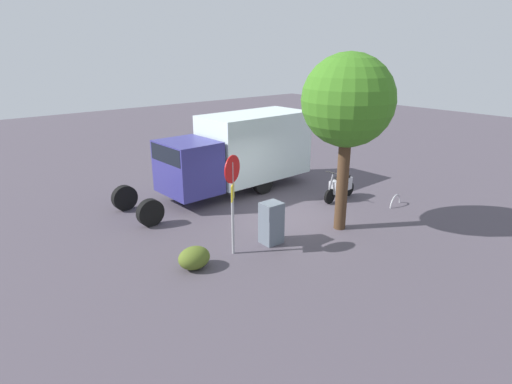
{
  "coord_description": "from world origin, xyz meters",
  "views": [
    {
      "loc": [
        9.43,
        9.65,
        5.47
      ],
      "look_at": [
        0.94,
        -0.44,
        1.0
      ],
      "focal_mm": 29.67,
      "sensor_mm": 36.0,
      "label": 1
    }
  ],
  "objects_px": {
    "motorcycle": "(340,186)",
    "utility_cabinet": "(271,223)",
    "street_tree": "(348,102)",
    "bike_rack_hoop": "(395,205)",
    "box_truck_near": "(237,150)",
    "stop_sign": "(232,190)"
  },
  "relations": [
    {
      "from": "bike_rack_hoop",
      "to": "street_tree",
      "type": "bearing_deg",
      "value": 0.17
    },
    {
      "from": "box_truck_near",
      "to": "stop_sign",
      "type": "bearing_deg",
      "value": 49.76
    },
    {
      "from": "stop_sign",
      "to": "utility_cabinet",
      "type": "height_order",
      "value": "stop_sign"
    },
    {
      "from": "stop_sign",
      "to": "street_tree",
      "type": "relative_size",
      "value": 0.53
    },
    {
      "from": "street_tree",
      "to": "box_truck_near",
      "type": "bearing_deg",
      "value": -88.27
    },
    {
      "from": "motorcycle",
      "to": "stop_sign",
      "type": "relative_size",
      "value": 0.64
    },
    {
      "from": "motorcycle",
      "to": "bike_rack_hoop",
      "type": "height_order",
      "value": "motorcycle"
    },
    {
      "from": "box_truck_near",
      "to": "motorcycle",
      "type": "xyz_separation_m",
      "value": [
        -2.33,
        3.36,
        -1.14
      ]
    },
    {
      "from": "street_tree",
      "to": "stop_sign",
      "type": "bearing_deg",
      "value": -11.67
    },
    {
      "from": "stop_sign",
      "to": "motorcycle",
      "type": "bearing_deg",
      "value": -170.24
    },
    {
      "from": "box_truck_near",
      "to": "motorcycle",
      "type": "height_order",
      "value": "box_truck_near"
    },
    {
      "from": "box_truck_near",
      "to": "bike_rack_hoop",
      "type": "xyz_separation_m",
      "value": [
        -3.36,
        5.12,
        -1.66
      ]
    },
    {
      "from": "box_truck_near",
      "to": "motorcycle",
      "type": "relative_size",
      "value": 4.43
    },
    {
      "from": "motorcycle",
      "to": "bike_rack_hoop",
      "type": "distance_m",
      "value": 2.11
    },
    {
      "from": "motorcycle",
      "to": "utility_cabinet",
      "type": "bearing_deg",
      "value": 9.62
    },
    {
      "from": "motorcycle",
      "to": "utility_cabinet",
      "type": "xyz_separation_m",
      "value": [
        4.58,
        1.15,
        0.11
      ]
    },
    {
      "from": "box_truck_near",
      "to": "utility_cabinet",
      "type": "bearing_deg",
      "value": 62.32
    },
    {
      "from": "street_tree",
      "to": "utility_cabinet",
      "type": "xyz_separation_m",
      "value": [
        2.4,
        -0.62,
        -3.37
      ]
    },
    {
      "from": "street_tree",
      "to": "bike_rack_hoop",
      "type": "bearing_deg",
      "value": -179.83
    },
    {
      "from": "stop_sign",
      "to": "bike_rack_hoop",
      "type": "bearing_deg",
      "value": 173.77
    },
    {
      "from": "street_tree",
      "to": "motorcycle",
      "type": "bearing_deg",
      "value": -140.86
    },
    {
      "from": "street_tree",
      "to": "bike_rack_hoop",
      "type": "xyz_separation_m",
      "value": [
        -3.2,
        -0.01,
        -4.0
      ]
    }
  ]
}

